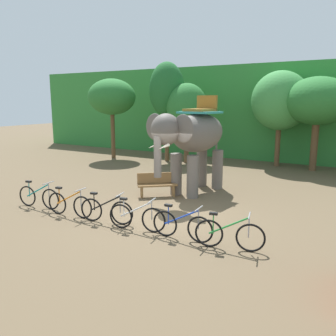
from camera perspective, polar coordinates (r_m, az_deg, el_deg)
name	(u,v)px	position (r m, az deg, el deg)	size (l,w,h in m)	color
ground_plane	(165,214)	(11.15, -0.54, -7.65)	(80.00, 80.00, 0.00)	brown
foliage_hedge	(277,112)	(24.25, 17.53, 8.83)	(36.00, 6.00, 5.73)	#338438
tree_right	(112,97)	(22.01, -9.24, 11.44)	(2.92, 2.92, 4.92)	brown
tree_center_left	(167,90)	(20.71, -0.18, 12.67)	(2.07, 2.07, 5.80)	brown
tree_far_right	(187,108)	(20.09, 3.13, 9.90)	(2.35, 2.35, 4.57)	brown
tree_center	(280,101)	(19.93, 18.00, 10.46)	(3.07, 3.07, 5.17)	brown
tree_center_right	(318,101)	(19.26, 23.44, 10.04)	(3.35, 3.35, 4.78)	brown
elephant	(193,137)	(13.33, 4.16, 5.09)	(2.21, 4.23, 3.78)	#665E56
bike_teal	(39,197)	(12.51, -20.54, -4.45)	(1.70, 0.52, 0.92)	black
bike_orange	(70,204)	(11.31, -15.91, -5.77)	(1.71, 0.52, 0.92)	black
bike_black	(106,210)	(10.46, -10.12, -6.88)	(1.68, 0.56, 0.92)	black
bike_white	(137,217)	(9.77, -5.17, -8.05)	(1.69, 0.52, 0.92)	black
bike_blue	(182,225)	(9.11, 2.32, -9.42)	(1.71, 0.52, 0.92)	black
bike_green	(229,234)	(8.66, 10.05, -10.71)	(1.68, 0.58, 0.92)	black
wooden_bench	(157,184)	(13.11, -1.77, -2.63)	(1.42, 1.27, 0.89)	brown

